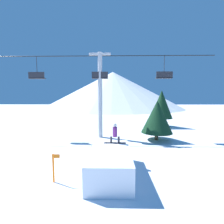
{
  "coord_description": "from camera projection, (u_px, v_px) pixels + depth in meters",
  "views": [
    {
      "loc": [
        1.05,
        -8.4,
        4.44
      ],
      "look_at": [
        0.78,
        5.35,
        3.23
      ],
      "focal_mm": 24.0,
      "sensor_mm": 36.0,
      "label": 1
    }
  ],
  "objects": [
    {
      "name": "ground_plane",
      "position": [
        97.0,
        175.0,
        8.78
      ],
      "size": [
        220.0,
        220.0,
        0.0
      ],
      "primitive_type": "plane",
      "color": "white"
    },
    {
      "name": "mountain_ridge",
      "position": [
        113.0,
        90.0,
        73.46
      ],
      "size": [
        65.42,
        65.42,
        17.48
      ],
      "color": "silver",
      "rests_on": "ground_plane"
    },
    {
      "name": "snow_ramp",
      "position": [
        110.0,
        162.0,
        8.8
      ],
      "size": [
        2.34,
        4.5,
        1.43
      ],
      "color": "white",
      "rests_on": "ground_plane"
    },
    {
      "name": "snowboarder",
      "position": [
        115.0,
        133.0,
        10.13
      ],
      "size": [
        1.48,
        0.31,
        1.36
      ],
      "color": "black",
      "rests_on": "snow_ramp"
    },
    {
      "name": "chairlift",
      "position": [
        100.0,
        89.0,
        16.95
      ],
      "size": [
        25.26,
        0.49,
        9.62
      ],
      "color": "#B2B2B7",
      "rests_on": "ground_plane"
    },
    {
      "name": "pine_tree_near",
      "position": [
        157.0,
        117.0,
        16.03
      ],
      "size": [
        3.29,
        3.29,
        4.27
      ],
      "color": "#4C3823",
      "rests_on": "ground_plane"
    },
    {
      "name": "pine_tree_far",
      "position": [
        161.0,
        104.0,
        23.67
      ],
      "size": [
        3.46,
        3.46,
        5.81
      ],
      "color": "#4C3823",
      "rests_on": "ground_plane"
    },
    {
      "name": "trail_marker",
      "position": [
        54.0,
        167.0,
        7.94
      ],
      "size": [
        0.41,
        0.1,
        1.55
      ],
      "color": "orange",
      "rests_on": "ground_plane"
    }
  ]
}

